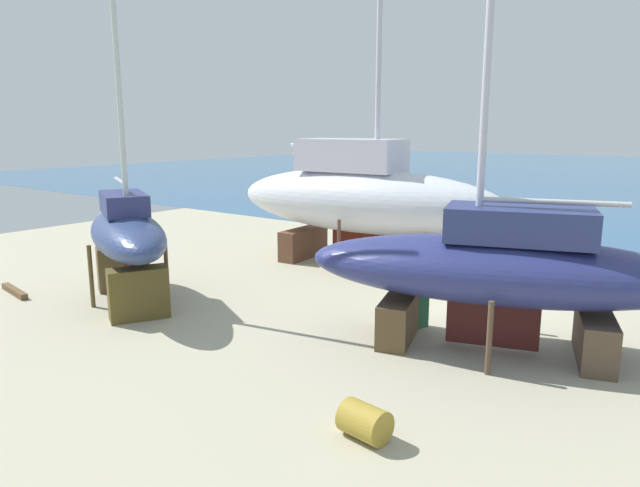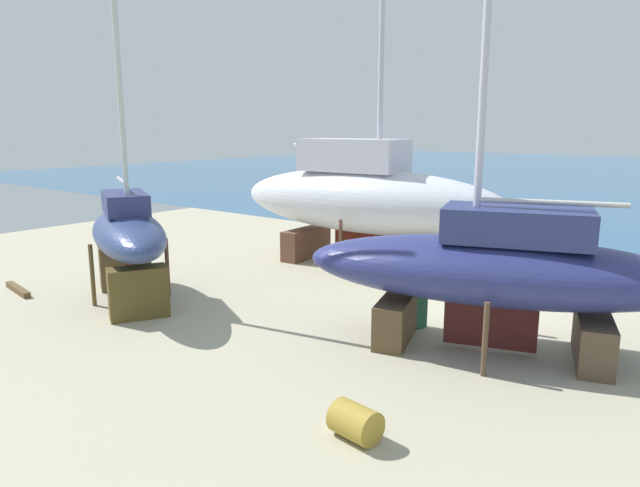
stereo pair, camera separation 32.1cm
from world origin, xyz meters
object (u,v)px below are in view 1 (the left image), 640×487
Objects in this scene: worker at (422,294)px; barrel_rust_mid at (365,422)px; sailboat_large_starboard at (362,198)px; sailboat_small_center at (127,237)px; sailboat_far_slipway at (497,268)px.

worker reaches higher than barrel_rust_mid.
sailboat_small_center is (-2.92, -7.80, -0.57)m from sailboat_large_starboard.
worker is at bearing 108.10° from barrel_rust_mid.
sailboat_small_center is at bearing 166.82° from barrel_rust_mid.
barrel_rust_mid is at bearing 14.24° from sailboat_small_center.
barrel_rust_mid is (-0.24, -5.09, -1.62)m from sailboat_far_slipway.
sailboat_large_starboard is 8.46m from sailboat_far_slipway.
worker is 5.72m from barrel_rust_mid.
sailboat_far_slipway is at bearing 87.30° from barrel_rust_mid.
sailboat_small_center reaches higher than barrel_rust_mid.
worker is 2.18× the size of barrel_rust_mid.
sailboat_small_center is 14.42× the size of barrel_rust_mid.
sailboat_far_slipway is at bearing -39.78° from sailboat_large_starboard.
worker is at bearing -47.64° from sailboat_large_starboard.
sailboat_large_starboard is 12.21m from barrel_rust_mid.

